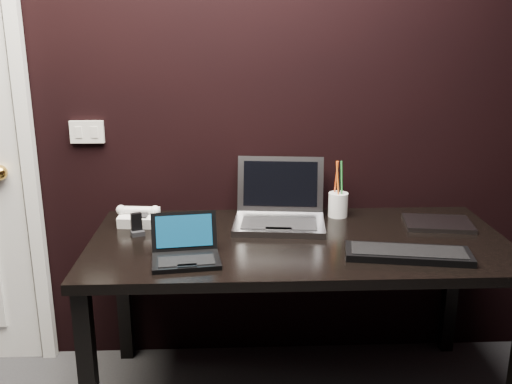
{
  "coord_description": "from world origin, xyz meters",
  "views": [
    {
      "loc": [
        0.03,
        -0.77,
        1.57
      ],
      "look_at": [
        0.12,
        1.35,
        0.96
      ],
      "focal_mm": 40.0,
      "sensor_mm": 36.0,
      "label": 1
    }
  ],
  "objects_px": {
    "pen_cup": "(338,204)",
    "desk": "(299,257)",
    "mobile_phone": "(137,227)",
    "closed_laptop": "(438,223)",
    "ext_keyboard": "(408,254)",
    "silver_laptop": "(279,213)",
    "desk_phone": "(139,217)",
    "netbook": "(186,252)"
  },
  "relations": [
    {
      "from": "desk",
      "to": "silver_laptop",
      "type": "bearing_deg",
      "value": 108.7
    },
    {
      "from": "silver_laptop",
      "to": "desk_phone",
      "type": "relative_size",
      "value": 2.14
    },
    {
      "from": "pen_cup",
      "to": "closed_laptop",
      "type": "bearing_deg",
      "value": -19.45
    },
    {
      "from": "desk",
      "to": "ext_keyboard",
      "type": "xyz_separation_m",
      "value": [
        0.39,
        -0.21,
        0.09
      ]
    },
    {
      "from": "closed_laptop",
      "to": "silver_laptop",
      "type": "bearing_deg",
      "value": 175.5
    },
    {
      "from": "silver_laptop",
      "to": "desk_phone",
      "type": "height_order",
      "value": "silver_laptop"
    },
    {
      "from": "desk",
      "to": "closed_laptop",
      "type": "relative_size",
      "value": 5.45
    },
    {
      "from": "closed_laptop",
      "to": "pen_cup",
      "type": "height_order",
      "value": "pen_cup"
    },
    {
      "from": "silver_laptop",
      "to": "pen_cup",
      "type": "relative_size",
      "value": 1.63
    },
    {
      "from": "silver_laptop",
      "to": "desk",
      "type": "bearing_deg",
      "value": -71.3
    },
    {
      "from": "ext_keyboard",
      "to": "desk_phone",
      "type": "relative_size",
      "value": 2.44
    },
    {
      "from": "ext_keyboard",
      "to": "pen_cup",
      "type": "distance_m",
      "value": 0.53
    },
    {
      "from": "ext_keyboard",
      "to": "pen_cup",
      "type": "xyz_separation_m",
      "value": [
        -0.18,
        0.49,
        0.05
      ]
    },
    {
      "from": "silver_laptop",
      "to": "ext_keyboard",
      "type": "bearing_deg",
      "value": -41.48
    },
    {
      "from": "netbook",
      "to": "closed_laptop",
      "type": "xyz_separation_m",
      "value": [
        1.07,
        0.34,
        -0.02
      ]
    },
    {
      "from": "pen_cup",
      "to": "desk",
      "type": "bearing_deg",
      "value": -126.34
    },
    {
      "from": "desk_phone",
      "to": "silver_laptop",
      "type": "bearing_deg",
      "value": -1.65
    },
    {
      "from": "pen_cup",
      "to": "netbook",
      "type": "bearing_deg",
      "value": -143.48
    },
    {
      "from": "ext_keyboard",
      "to": "closed_laptop",
      "type": "xyz_separation_m",
      "value": [
        0.24,
        0.35,
        -0.0
      ]
    },
    {
      "from": "closed_laptop",
      "to": "mobile_phone",
      "type": "distance_m",
      "value": 1.29
    },
    {
      "from": "silver_laptop",
      "to": "mobile_phone",
      "type": "bearing_deg",
      "value": -169.3
    },
    {
      "from": "closed_laptop",
      "to": "desk_phone",
      "type": "distance_m",
      "value": 1.31
    },
    {
      "from": "closed_laptop",
      "to": "desk_phone",
      "type": "relative_size",
      "value": 1.57
    },
    {
      "from": "desk",
      "to": "desk_phone",
      "type": "bearing_deg",
      "value": 162.81
    },
    {
      "from": "mobile_phone",
      "to": "pen_cup",
      "type": "bearing_deg",
      "value": 13.2
    },
    {
      "from": "closed_laptop",
      "to": "desk",
      "type": "bearing_deg",
      "value": -167.47
    },
    {
      "from": "desk",
      "to": "mobile_phone",
      "type": "relative_size",
      "value": 18.35
    },
    {
      "from": "silver_laptop",
      "to": "mobile_phone",
      "type": "distance_m",
      "value": 0.61
    },
    {
      "from": "desk",
      "to": "desk_phone",
      "type": "xyz_separation_m",
      "value": [
        -0.68,
        0.21,
        0.11
      ]
    },
    {
      "from": "ext_keyboard",
      "to": "closed_laptop",
      "type": "height_order",
      "value": "ext_keyboard"
    },
    {
      "from": "silver_laptop",
      "to": "ext_keyboard",
      "type": "xyz_separation_m",
      "value": [
        0.45,
        -0.4,
        -0.04
      ]
    },
    {
      "from": "netbook",
      "to": "mobile_phone",
      "type": "distance_m",
      "value": 0.36
    },
    {
      "from": "mobile_phone",
      "to": "closed_laptop",
      "type": "bearing_deg",
      "value": 2.65
    },
    {
      "from": "netbook",
      "to": "mobile_phone",
      "type": "height_order",
      "value": "netbook"
    },
    {
      "from": "desk_phone",
      "to": "ext_keyboard",
      "type": "bearing_deg",
      "value": -21.37
    },
    {
      "from": "mobile_phone",
      "to": "desk",
      "type": "bearing_deg",
      "value": -6.72
    },
    {
      "from": "netbook",
      "to": "mobile_phone",
      "type": "bearing_deg",
      "value": 128.65
    },
    {
      "from": "netbook",
      "to": "closed_laptop",
      "type": "distance_m",
      "value": 1.12
    },
    {
      "from": "silver_laptop",
      "to": "desk_phone",
      "type": "distance_m",
      "value": 0.62
    },
    {
      "from": "desk",
      "to": "pen_cup",
      "type": "bearing_deg",
      "value": 53.66
    },
    {
      "from": "desk",
      "to": "ext_keyboard",
      "type": "bearing_deg",
      "value": -28.16
    },
    {
      "from": "desk_phone",
      "to": "mobile_phone",
      "type": "relative_size",
      "value": 2.14
    }
  ]
}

